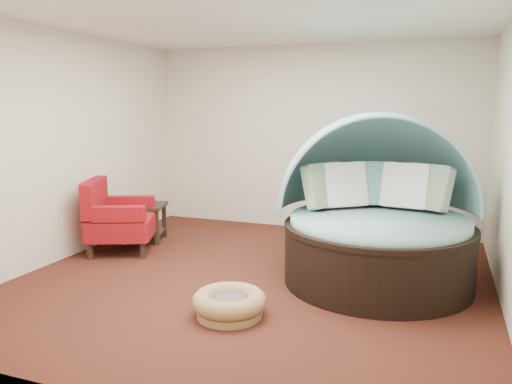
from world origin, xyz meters
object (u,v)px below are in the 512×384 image
(canopy_daybed, at_px, (378,204))
(side_table, at_px, (145,217))
(red_armchair, at_px, (116,219))
(pet_basket, at_px, (229,303))

(canopy_daybed, distance_m, side_table, 3.34)
(canopy_daybed, distance_m, red_armchair, 3.35)
(pet_basket, xyz_separation_m, red_armchair, (-2.21, 1.38, 0.32))
(pet_basket, height_order, side_table, side_table)
(canopy_daybed, bearing_deg, red_armchair, 167.07)
(red_armchair, bearing_deg, canopy_daybed, -21.10)
(pet_basket, bearing_deg, canopy_daybed, 53.03)
(canopy_daybed, relative_size, side_table, 3.62)
(pet_basket, height_order, red_armchair, red_armchair)
(canopy_daybed, xyz_separation_m, red_armchair, (-3.32, -0.10, -0.41))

